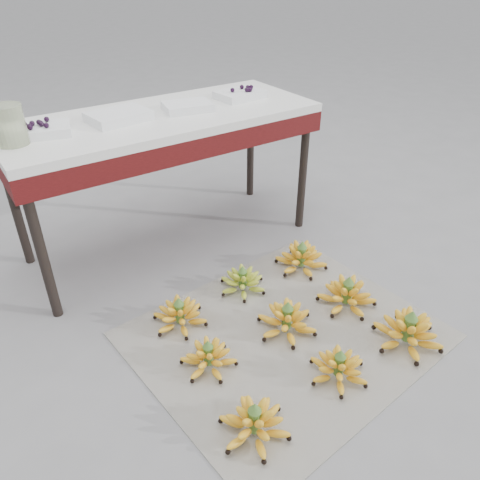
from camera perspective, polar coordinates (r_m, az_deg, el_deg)
ground at (r=2.14m, az=5.65°, el=-11.87°), size 60.00×60.00×0.00m
newspaper_mat at (r=2.15m, az=5.49°, el=-11.44°), size 1.34×1.16×0.01m
bunch_front_left at (r=1.76m, az=1.76°, el=-21.42°), size 0.29×0.29×0.16m
bunch_front_center at (r=1.97m, az=11.93°, el=-14.99°), size 0.29×0.29×0.15m
bunch_front_right at (r=2.18m, az=19.80°, el=-10.50°), size 0.37×0.37×0.18m
bunch_mid_left at (r=1.98m, az=-3.86°, el=-14.08°), size 0.26×0.26×0.14m
bunch_mid_center at (r=2.13m, az=5.74°, el=-9.74°), size 0.35×0.35×0.16m
bunch_mid_right at (r=2.31m, az=12.89°, el=-6.58°), size 0.31×0.31×0.17m
bunch_back_left at (r=2.17m, az=-7.35°, el=-9.06°), size 0.26×0.26×0.15m
bunch_back_center at (r=2.35m, az=0.31°, el=-5.09°), size 0.27×0.27×0.14m
bunch_back_right at (r=2.53m, az=7.47°, el=-2.26°), size 0.28×0.28×0.17m
vendor_table at (r=2.50m, az=-9.40°, el=13.02°), size 1.60×0.64×0.77m
tray_far_left at (r=2.31m, az=-23.07°, el=12.25°), size 0.28×0.23×0.06m
tray_left at (r=2.40m, az=-14.57°, el=14.41°), size 0.30×0.23×0.04m
tray_right at (r=2.50m, az=-6.40°, el=15.88°), size 0.27×0.22×0.04m
tray_far_right at (r=2.71m, az=0.00°, el=17.36°), size 0.26×0.20×0.06m
glass_jar at (r=2.22m, az=-26.34°, el=12.44°), size 0.14×0.14×0.17m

